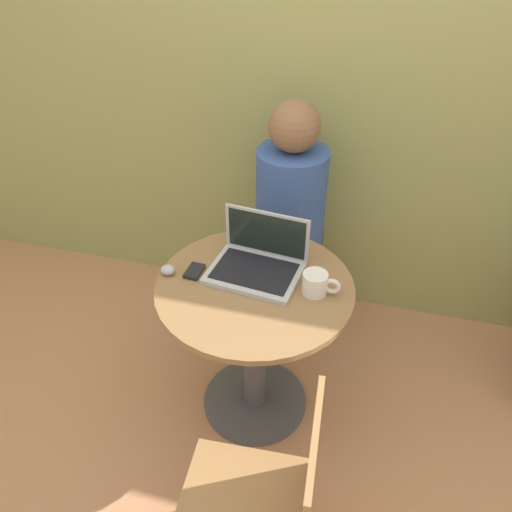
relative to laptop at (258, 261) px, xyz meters
The scene contains 9 objects.
ground_plane 0.77m from the laptop, 82.37° to the right, with size 12.00×12.00×0.00m, color tan.
back_wall 0.94m from the laptop, 89.08° to the left, with size 7.00×0.05×2.60m.
round_table 0.28m from the laptop, 82.37° to the right, with size 0.77×0.77×0.72m.
laptop is the anchor object (origin of this frame).
cell_phone 0.25m from the laptop, 160.31° to the right, with size 0.06×0.10×0.02m.
computer_mouse 0.36m from the laptop, 160.76° to the right, with size 0.06×0.05×0.04m.
coffee_cup 0.26m from the laptop, 17.39° to the right, with size 0.14×0.10×0.09m.
chair_empty 0.88m from the laptop, 73.44° to the right, with size 0.43×0.43×0.87m.
person_seated 0.58m from the laptop, 86.75° to the left, with size 0.33×0.51×1.25m.
Camera 1 is at (0.39, -1.42, 1.96)m, focal length 35.00 mm.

